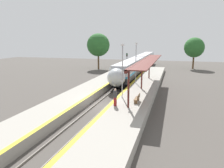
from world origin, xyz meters
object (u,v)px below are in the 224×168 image
at_px(railway_signal, 127,62).
at_px(lamppost_near, 122,68).
at_px(train, 139,64).
at_px(lamppost_mid, 136,61).
at_px(person_waiting, 115,97).
at_px(platform_bench, 138,98).

bearing_deg(railway_signal, lamppost_near, -79.16).
bearing_deg(train, lamppost_mid, -82.43).
relative_size(person_waiting, railway_signal, 0.38).
bearing_deg(person_waiting, lamppost_mid, 90.57).
relative_size(railway_signal, lamppost_mid, 0.77).
xyz_separation_m(person_waiting, railway_signal, (-4.31, 25.43, 0.99)).
bearing_deg(train, platform_bench, -81.02).
height_order(train, platform_bench, train).
relative_size(train, lamppost_mid, 6.92).
bearing_deg(railway_signal, platform_bench, -75.01).
xyz_separation_m(platform_bench, lamppost_near, (-2.11, 1.64, 3.04)).
bearing_deg(lamppost_near, platform_bench, -37.89).
xyz_separation_m(train, lamppost_near, (2.24, -25.86, 2.30)).
bearing_deg(lamppost_mid, person_waiting, -89.43).
distance_m(train, platform_bench, 27.85).
bearing_deg(lamppost_near, railway_signal, 100.84).
relative_size(train, lamppost_near, 6.92).
bearing_deg(person_waiting, lamppost_near, 92.01).
bearing_deg(railway_signal, lamppost_mid, -71.96).
bearing_deg(lamppost_mid, train, 97.57).
bearing_deg(platform_bench, lamppost_mid, 101.19).
xyz_separation_m(platform_bench, railway_signal, (-6.29, 23.48, 1.47)).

